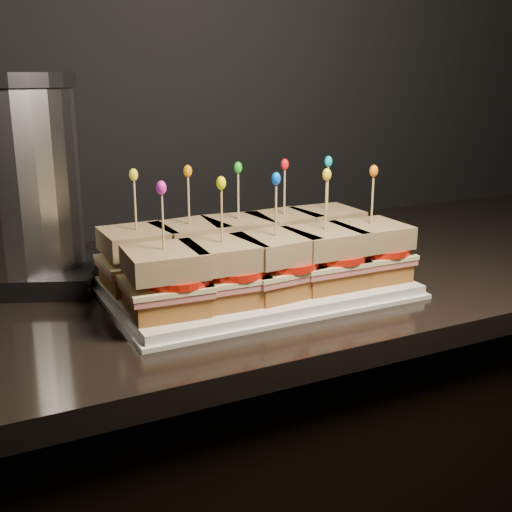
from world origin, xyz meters
name	(u,v)px	position (x,y,z in m)	size (l,w,h in m)	color
wall_back	(290,16)	(0.00, 2.00, 1.35)	(4.00, 0.04, 2.70)	black
cabinet	(330,504)	(-0.07, 1.69, 0.45)	(2.45, 0.59, 0.91)	black
granite_slab	(339,267)	(-0.07, 1.69, 0.92)	(2.49, 0.63, 0.03)	black
platter	(256,287)	(-0.28, 1.60, 0.95)	(0.40, 0.25, 0.02)	white
platter_rim	(256,291)	(-0.28, 1.60, 0.94)	(0.41, 0.26, 0.01)	white
sandwich_0_bread_bot	(139,276)	(-0.43, 1.65, 0.97)	(0.09, 0.09, 0.02)	#5C2F0F
sandwich_0_ham	(138,265)	(-0.43, 1.65, 0.98)	(0.10, 0.09, 0.01)	#B45354
sandwich_0_cheese	(138,260)	(-0.43, 1.65, 0.99)	(0.10, 0.10, 0.01)	beige
sandwich_0_tomato	(148,255)	(-0.42, 1.65, 1.00)	(0.09, 0.09, 0.01)	red
sandwich_0_bread_top	(137,241)	(-0.43, 1.65, 1.02)	(0.09, 0.09, 0.03)	#4F2B0E
sandwich_0_pick	(135,208)	(-0.43, 1.65, 1.06)	(0.00, 0.00, 0.09)	tan
sandwich_0_frill	(134,175)	(-0.43, 1.65, 1.11)	(0.01, 0.01, 0.02)	yellow
sandwich_1_bread_bot	(191,269)	(-0.36, 1.65, 0.97)	(0.09, 0.09, 0.02)	#5C2F0F
sandwich_1_ham	(190,258)	(-0.36, 1.65, 0.98)	(0.10, 0.09, 0.01)	#B45354
sandwich_1_cheese	(190,254)	(-0.36, 1.65, 0.99)	(0.10, 0.10, 0.01)	beige
sandwich_1_tomato	(199,248)	(-0.34, 1.65, 1.00)	(0.09, 0.09, 0.01)	red
sandwich_1_bread_top	(190,235)	(-0.36, 1.65, 1.02)	(0.09, 0.09, 0.03)	#4F2B0E
sandwich_1_pick	(189,203)	(-0.36, 1.65, 1.06)	(0.00, 0.00, 0.09)	tan
sandwich_1_frill	(188,171)	(-0.36, 1.65, 1.11)	(0.01, 0.01, 0.02)	orange
sandwich_2_bread_bot	(239,263)	(-0.28, 1.65, 0.97)	(0.09, 0.09, 0.02)	#5C2F0F
sandwich_2_ham	(239,252)	(-0.28, 1.65, 0.98)	(0.10, 0.09, 0.01)	#B45354
sandwich_2_cheese	(239,247)	(-0.28, 1.65, 0.99)	(0.10, 0.10, 0.01)	beige
sandwich_2_tomato	(248,242)	(-0.27, 1.65, 1.00)	(0.09, 0.09, 0.01)	red
sandwich_2_bread_top	(238,229)	(-0.28, 1.65, 1.02)	(0.09, 0.09, 0.03)	#4F2B0E
sandwich_2_pick	(238,199)	(-0.28, 1.65, 1.06)	(0.00, 0.00, 0.09)	tan
sandwich_2_frill	(238,168)	(-0.28, 1.65, 1.11)	(0.01, 0.01, 0.02)	green
sandwich_3_bread_bot	(284,256)	(-0.20, 1.65, 0.97)	(0.09, 0.09, 0.02)	#5C2F0F
sandwich_3_ham	(284,246)	(-0.20, 1.65, 0.98)	(0.10, 0.09, 0.01)	#B45354
sandwich_3_cheese	(284,242)	(-0.20, 1.65, 0.99)	(0.10, 0.10, 0.01)	beige
sandwich_3_tomato	(293,237)	(-0.19, 1.65, 1.00)	(0.09, 0.09, 0.01)	red
sandwich_3_bread_top	(284,224)	(-0.20, 1.65, 1.02)	(0.09, 0.09, 0.03)	#4F2B0E
sandwich_3_pick	(284,194)	(-0.20, 1.65, 1.06)	(0.00, 0.00, 0.09)	tan
sandwich_3_frill	(285,164)	(-0.20, 1.65, 1.11)	(0.01, 0.01, 0.02)	red
sandwich_4_bread_bot	(326,250)	(-0.13, 1.65, 0.97)	(0.09, 0.09, 0.02)	#5C2F0F
sandwich_4_ham	(326,240)	(-0.13, 1.65, 0.98)	(0.10, 0.09, 0.01)	#B45354
sandwich_4_cheese	(326,236)	(-0.13, 1.65, 0.99)	(0.10, 0.10, 0.01)	beige
sandwich_4_tomato	(335,232)	(-0.11, 1.65, 1.00)	(0.09, 0.09, 0.01)	red
sandwich_4_bread_top	(327,219)	(-0.13, 1.65, 1.02)	(0.09, 0.09, 0.03)	#4F2B0E
sandwich_4_pick	(328,190)	(-0.13, 1.65, 1.06)	(0.00, 0.00, 0.09)	tan
sandwich_4_frill	(328,161)	(-0.13, 1.65, 1.11)	(0.01, 0.01, 0.02)	#0CAEC3
sandwich_5_bread_bot	(166,302)	(-0.43, 1.54, 0.97)	(0.09, 0.09, 0.02)	#5C2F0F
sandwich_5_ham	(165,289)	(-0.43, 1.54, 0.98)	(0.10, 0.09, 0.01)	#B45354
sandwich_5_cheese	(165,283)	(-0.43, 1.54, 0.99)	(0.10, 0.10, 0.01)	beige
sandwich_5_tomato	(176,278)	(-0.42, 1.53, 1.00)	(0.09, 0.09, 0.01)	red
sandwich_5_bread_top	(164,262)	(-0.43, 1.54, 1.02)	(0.09, 0.09, 0.03)	#4F2B0E
sandwich_5_pick	(163,225)	(-0.43, 1.54, 1.06)	(0.00, 0.00, 0.09)	tan
sandwich_5_frill	(161,188)	(-0.43, 1.54, 1.11)	(0.01, 0.01, 0.02)	#D621A3
sandwich_6_bread_bot	(223,292)	(-0.36, 1.54, 0.97)	(0.09, 0.09, 0.02)	#5C2F0F
sandwich_6_ham	(223,280)	(-0.36, 1.54, 0.98)	(0.10, 0.09, 0.01)	#B45354
sandwich_6_cheese	(223,275)	(-0.36, 1.54, 0.99)	(0.10, 0.10, 0.01)	beige
sandwich_6_tomato	(233,269)	(-0.34, 1.53, 1.00)	(0.09, 0.09, 0.01)	red
sandwich_6_bread_top	(222,254)	(-0.36, 1.54, 1.02)	(0.09, 0.09, 0.03)	#4F2B0E
sandwich_6_pick	(222,219)	(-0.36, 1.54, 1.06)	(0.00, 0.00, 0.09)	tan
sandwich_6_frill	(221,183)	(-0.36, 1.54, 1.11)	(0.01, 0.01, 0.02)	#E3E702
sandwich_7_bread_bot	(275,284)	(-0.28, 1.54, 0.97)	(0.09, 0.09, 0.02)	#5C2F0F
sandwich_7_ham	(275,272)	(-0.28, 1.54, 0.98)	(0.10, 0.09, 0.01)	#B45354
sandwich_7_cheese	(275,267)	(-0.28, 1.54, 0.99)	(0.10, 0.10, 0.01)	beige
sandwich_7_tomato	(286,262)	(-0.27, 1.53, 1.00)	(0.09, 0.09, 0.01)	red
sandwich_7_bread_top	(276,247)	(-0.28, 1.54, 1.02)	(0.09, 0.09, 0.03)	#4F2B0E
sandwich_7_pick	(276,213)	(-0.28, 1.54, 1.06)	(0.00, 0.00, 0.09)	tan
sandwich_7_frill	(276,179)	(-0.28, 1.54, 1.11)	(0.01, 0.01, 0.02)	blue
sandwich_8_bread_bot	(324,276)	(-0.20, 1.54, 0.97)	(0.09, 0.09, 0.02)	#5C2F0F
sandwich_8_ham	(324,265)	(-0.20, 1.54, 0.98)	(0.10, 0.09, 0.01)	#B45354
sandwich_8_cheese	(324,260)	(-0.20, 1.54, 0.99)	(0.10, 0.10, 0.01)	beige
sandwich_8_tomato	(334,255)	(-0.19, 1.53, 1.00)	(0.09, 0.09, 0.01)	red
sandwich_8_bread_top	(325,241)	(-0.20, 1.54, 1.02)	(0.09, 0.09, 0.03)	#4F2B0E
sandwich_8_pick	(326,208)	(-0.20, 1.54, 1.06)	(0.00, 0.00, 0.09)	tan
sandwich_8_frill	(327,175)	(-0.20, 1.54, 1.11)	(0.01, 0.01, 0.02)	yellow
sandwich_9_bread_bot	(369,269)	(-0.13, 1.54, 0.97)	(0.09, 0.09, 0.02)	#5C2F0F
sandwich_9_ham	(369,258)	(-0.13, 1.54, 0.98)	(0.10, 0.09, 0.01)	#B45354
sandwich_9_cheese	(370,253)	(-0.13, 1.54, 0.99)	(0.10, 0.10, 0.01)	beige
sandwich_9_tomato	(379,248)	(-0.11, 1.53, 1.00)	(0.09, 0.09, 0.01)	red
sandwich_9_bread_top	(371,235)	(-0.13, 1.54, 1.02)	(0.09, 0.09, 0.03)	#4F2B0E
sandwich_9_pick	(372,203)	(-0.13, 1.54, 1.06)	(0.00, 0.00, 0.09)	tan
sandwich_9_frill	(374,171)	(-0.13, 1.54, 1.11)	(0.01, 0.01, 0.02)	orange
appliance_base	(20,272)	(-0.57, 1.80, 0.95)	(0.23, 0.20, 0.03)	#262628
appliance_body	(10,178)	(-0.57, 1.80, 1.09)	(0.20, 0.20, 0.25)	silver
appliance	(10,182)	(-0.57, 1.80, 1.09)	(0.23, 0.20, 0.30)	silver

